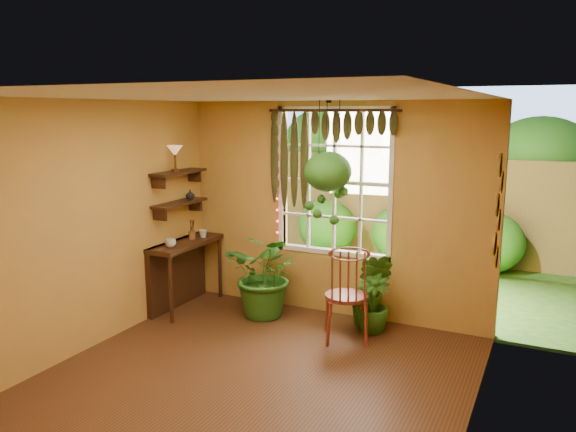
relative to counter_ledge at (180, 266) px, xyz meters
The scene contains 23 objects.
floor 2.55m from the counter_ledge, 39.96° to the right, with size 4.50×4.50×0.00m, color #502F16.
ceiling 3.29m from the counter_ledge, 39.96° to the right, with size 4.50×4.50×0.00m, color white.
wall_back 2.17m from the counter_ledge, 18.80° to the left, with size 4.00×4.00×0.00m, color #BC8640.
wall_left 1.79m from the counter_ledge, 93.24° to the right, with size 4.50×4.50×0.00m, color #BC8640.
wall_right 4.30m from the counter_ledge, 22.26° to the right, with size 4.50×4.50×0.00m, color #BC8640.
window 2.33m from the counter_ledge, 19.65° to the left, with size 1.52×0.10×1.86m.
valance_vine 2.57m from the counter_ledge, 17.07° to the left, with size 1.70×0.12×1.10m.
string_lights 1.76m from the counter_ledge, 27.17° to the left, with size 0.03×0.03×1.54m, color #FF2633, non-canonical shape.
wall_plates 4.02m from the counter_ledge, ahead, with size 0.04×0.32×1.10m, color #FFF4D0, non-canonical shape.
counter_ledge is the anchor object (origin of this frame).
shelf_lower 0.85m from the counter_ledge, ahead, with size 0.25×0.90×0.04m, color #38190F.
shelf_upper 1.25m from the counter_ledge, ahead, with size 0.25×0.90×0.04m, color #38190F.
backyard 5.74m from the counter_ledge, 67.84° to the left, with size 14.00×10.00×12.00m.
windsor_chair 2.40m from the counter_ledge, ahead, with size 0.65×0.66×1.31m.
potted_plant_left 1.23m from the counter_ledge, ahead, with size 1.00×0.86×1.11m, color #1B4C14.
potted_plant_mid 2.53m from the counter_ledge, ahead, with size 0.51×0.41×0.92m, color #1B4C14.
potted_plant_right 2.59m from the counter_ledge, ahead, with size 0.39×0.39×0.70m, color #1B4C14.
hanging_basket 2.38m from the counter_ledge, ahead, with size 0.56×0.56×1.45m.
cup_a 0.55m from the counter_ledge, 69.43° to the right, with size 0.14×0.14×0.11m, color silver.
cup_b 0.52m from the counter_ledge, 56.06° to the left, with size 0.11×0.11×0.10m, color beige.
brush_jar 0.51m from the counter_ledge, 52.29° to the left, with size 0.09×0.09×0.33m.
shelf_vase 0.96m from the counter_ledge, 80.14° to the left, with size 0.12×0.12×0.13m, color #B2AD99.
tiffany_lamp 1.51m from the counter_ledge, 59.23° to the right, with size 0.20×0.20×0.33m.
Camera 1 is at (2.51, -4.24, 2.58)m, focal length 35.00 mm.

